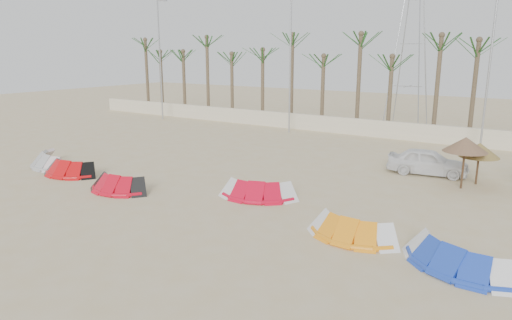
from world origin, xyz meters
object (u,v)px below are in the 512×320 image
Objects in this scene: kite_red_left at (74,167)px; kite_red_right at (262,188)px; kite_red_mid at (122,182)px; kite_orange at (355,226)px; car at (428,162)px; parasol_left at (465,145)px; kite_grey at (53,158)px; kite_blue at (460,254)px; parasol_mid at (480,150)px.

kite_red_right is (10.40, 2.23, 0.00)m from kite_red_left.
kite_orange is (11.15, 0.72, 0.00)m from kite_red_mid.
kite_orange is at bearing 171.32° from car.
parasol_left reaches higher than kite_red_mid.
kite_blue is at bearing -2.15° from kite_grey.
kite_red_left is at bearing -151.79° from parasol_mid.
kite_orange and kite_blue have the same top height.
parasol_left is at bearing 99.16° from kite_blue.
car is (-2.47, 0.58, -1.02)m from parasol_mid.
kite_red_mid is at bearing -7.03° from kite_red_left.
kite_red_right is at bearing -138.89° from parasol_left.
parasol_mid is at bearing 44.08° from kite_red_right.
kite_red_left is at bearing 172.97° from kite_red_mid.
parasol_left reaches higher than kite_blue.
car is at bearing 44.00° from kite_red_mid.
parasol_mid reaches higher than kite_red_mid.
parasol_left is (7.25, 6.33, 1.71)m from kite_red_right.
kite_red_mid is at bearing -145.45° from parasol_left.
car reaches higher than kite_red_mid.
kite_red_right is (5.97, 2.78, 0.00)m from kite_red_mid.
kite_grey and kite_red_right have the same top height.
parasol_mid reaches higher than kite_blue.
kite_red_mid is 6.59m from kite_red_right.
car is (5.26, 8.07, 0.28)m from kite_red_right.
kite_red_right is 9.78m from parasol_left.
car is at bearing 33.35° from kite_red_left.
car is (18.42, 9.73, 0.28)m from kite_grey.
kite_orange is 3.52m from kite_blue.
kite_red_right is 5.58m from kite_orange.
kite_red_right is 10.85m from parasol_mid.
kite_red_right is 0.95× the size of kite_blue.
parasol_left reaches higher than car.
kite_blue is at bearing -84.63° from parasol_mid.
car is at bearing 56.89° from kite_red_right.
parasol_mid is (7.74, 7.49, 1.30)m from kite_red_right.
parasol_left is 0.61× the size of car.
car is (11.24, 10.85, 0.28)m from kite_red_mid.
kite_blue is (8.67, -2.47, 0.00)m from kite_red_right.
kite_red_left is at bearing -167.88° from kite_red_right.
kite_grey is 2.82m from kite_red_left.
kite_grey is 1.15× the size of kite_orange.
parasol_mid is at bearing 36.84° from kite_red_mid.
kite_grey is 0.92× the size of car.
kite_orange is 8.81m from parasol_left.
kite_orange is 0.83× the size of kite_blue.
parasol_mid is (2.56, 9.55, 1.30)m from kite_orange.
parasol_mid is 0.51× the size of car.
kite_red_left is 1.63× the size of parasol_mid.
kite_grey is at bearing 109.63° from car.
kite_red_mid is 1.29× the size of parasol_left.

